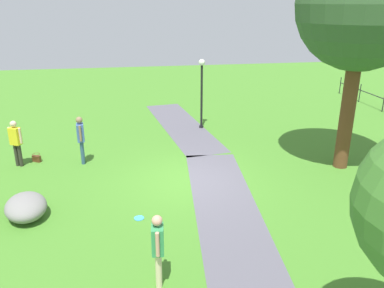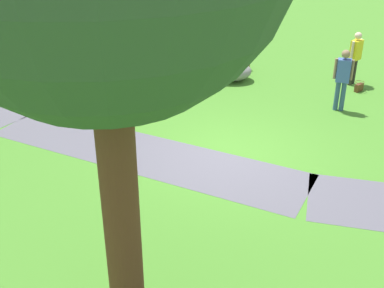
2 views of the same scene
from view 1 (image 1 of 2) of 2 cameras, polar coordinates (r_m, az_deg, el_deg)
ground_plane at (r=12.85m, az=-0.35°, el=-5.36°), size 48.00×48.00×0.00m
footpath_segment_near at (r=18.49m, az=-1.59°, el=2.79°), size 8.17×2.87×0.01m
footpath_segment_mid at (r=11.33m, az=4.99°, el=-9.17°), size 8.14×2.56×0.01m
large_shade_tree at (r=13.80m, az=23.82°, el=18.15°), size 4.15×4.15×7.55m
lamp_post at (r=17.64m, az=1.43°, el=8.54°), size 0.28×0.28×3.16m
lawn_boulder at (r=11.57m, az=-23.23°, el=-8.49°), size 1.68×1.42×0.62m
woman_with_handbag at (r=14.93m, az=-24.48°, el=0.52°), size 0.37×0.48×1.68m
man_near_boulder at (r=8.08m, az=-5.03°, el=-14.68°), size 0.52×0.27×1.63m
passerby_on_path at (r=14.37m, az=-16.03°, el=1.05°), size 0.52×0.27×1.75m
handbag_on_grass at (r=15.33m, az=-21.87°, el=-1.95°), size 0.37×0.37×0.31m
frisbee_on_grass at (r=10.83m, az=-7.79°, el=-10.74°), size 0.27×0.27×0.02m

